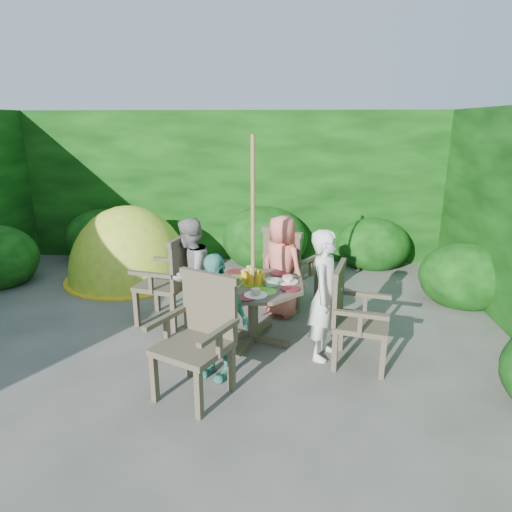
# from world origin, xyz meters

# --- Properties ---
(ground) EXTENTS (60.00, 60.00, 0.00)m
(ground) POSITION_xyz_m (0.00, 0.00, 0.00)
(ground) COLOR #4B4942
(ground) RESTS_ON ground
(hedge_enclosure) EXTENTS (9.00, 9.00, 2.50)m
(hedge_enclosure) POSITION_xyz_m (0.00, 1.33, 1.25)
(hedge_enclosure) COLOR black
(hedge_enclosure) RESTS_ON ground
(patio_table) EXTENTS (1.48, 1.48, 0.80)m
(patio_table) POSITION_xyz_m (0.65, 0.46, 0.56)
(patio_table) COLOR #3C3527
(patio_table) RESTS_ON ground
(parasol_pole) EXTENTS (0.06, 0.06, 2.20)m
(parasol_pole) POSITION_xyz_m (0.64, 0.46, 1.10)
(parasol_pole) COLOR olive
(parasol_pole) RESTS_ON ground
(garden_chair_right) EXTENTS (0.63, 0.68, 0.96)m
(garden_chair_right) POSITION_xyz_m (1.66, 0.05, 0.51)
(garden_chair_right) COLOR #3C3527
(garden_chair_right) RESTS_ON ground
(garden_chair_left) EXTENTS (0.67, 0.72, 1.03)m
(garden_chair_left) POSITION_xyz_m (-0.37, 0.86, 0.55)
(garden_chair_left) COLOR #3C3527
(garden_chair_left) RESTS_ON ground
(garden_chair_back) EXTENTS (0.80, 0.78, 1.01)m
(garden_chair_back) POSITION_xyz_m (1.02, 1.48, 0.54)
(garden_chair_back) COLOR #3C3527
(garden_chair_back) RESTS_ON ground
(garden_chair_front) EXTENTS (0.79, 0.75, 1.02)m
(garden_chair_front) POSITION_xyz_m (0.26, -0.56, 0.55)
(garden_chair_front) COLOR #3C3527
(garden_chair_front) RESTS_ON ground
(child_right) EXTENTS (0.46, 0.56, 1.33)m
(child_right) POSITION_xyz_m (1.39, 0.17, 0.66)
(child_right) COLOR white
(child_right) RESTS_ON ground
(child_left) EXTENTS (0.64, 0.74, 1.30)m
(child_left) POSITION_xyz_m (-0.11, 0.74, 0.65)
(child_left) COLOR gray
(child_left) RESTS_ON ground
(child_back) EXTENTS (0.73, 0.70, 1.25)m
(child_back) POSITION_xyz_m (0.93, 1.20, 0.63)
(child_back) COLOR #EE6E62
(child_back) RESTS_ON ground
(child_front) EXTENTS (0.76, 0.58, 1.21)m
(child_front) POSITION_xyz_m (0.35, -0.29, 0.60)
(child_front) COLOR teal
(child_front) RESTS_ON ground
(dome_tent) EXTENTS (2.01, 2.01, 2.23)m
(dome_tent) POSITION_xyz_m (-1.42, 2.39, 0.00)
(dome_tent) COLOR #97C025
(dome_tent) RESTS_ON ground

